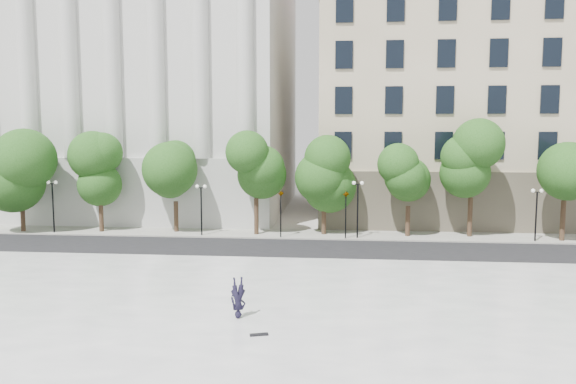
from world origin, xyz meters
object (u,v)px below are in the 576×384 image
object	(u,v)px
person_lying	(238,312)
skateboard	(259,335)
traffic_light_east	(346,191)
traffic_light_west	(281,191)

from	to	relation	value
person_lying	skateboard	xyz separation A→B (m)	(1.16, -1.95, -0.20)
person_lying	traffic_light_east	bearing A→B (deg)	57.12
traffic_light_west	person_lying	world-z (taller)	traffic_light_west
traffic_light_west	skateboard	world-z (taller)	traffic_light_west
traffic_light_east	person_lying	bearing A→B (deg)	-103.28
traffic_light_east	person_lying	xyz separation A→B (m)	(-4.64, -19.66, -3.05)
traffic_light_west	person_lying	bearing A→B (deg)	-89.07
traffic_light_west	person_lying	size ratio (longest dim) A/B	2.41
traffic_light_west	skateboard	distance (m)	21.90
person_lying	skateboard	distance (m)	2.28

